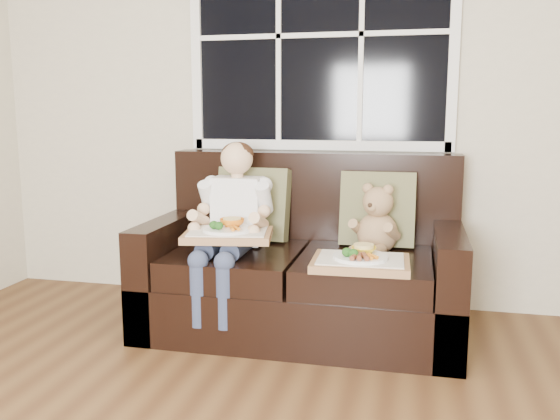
% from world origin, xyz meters
% --- Properties ---
extents(window_back, '(1.62, 0.04, 1.37)m').
position_xyz_m(window_back, '(-0.11, 2.48, 1.65)').
color(window_back, black).
rests_on(window_back, room_walls).
extents(loveseat, '(1.70, 0.92, 0.96)m').
position_xyz_m(loveseat, '(-0.11, 2.02, 0.31)').
color(loveseat, black).
rests_on(loveseat, ground).
extents(pillow_left, '(0.43, 0.22, 0.44)m').
position_xyz_m(pillow_left, '(-0.45, 2.17, 0.66)').
color(pillow_left, '#6A6542').
rests_on(pillow_left, loveseat).
extents(pillow_right, '(0.41, 0.19, 0.43)m').
position_xyz_m(pillow_right, '(0.28, 2.17, 0.66)').
color(pillow_right, '#6A6542').
rests_on(pillow_right, loveseat).
extents(child, '(0.40, 0.60, 0.90)m').
position_xyz_m(child, '(-0.49, 1.90, 0.65)').
color(child, white).
rests_on(child, loveseat).
extents(teddy_bear, '(0.27, 0.32, 0.39)m').
position_xyz_m(teddy_bear, '(0.29, 2.02, 0.60)').
color(teddy_bear, '#A07E54').
rests_on(teddy_bear, loveseat).
extents(tray_left, '(0.50, 0.42, 0.10)m').
position_xyz_m(tray_left, '(-0.47, 1.74, 0.58)').
color(tray_left, '#9E6C47').
rests_on(tray_left, child).
extents(tray_right, '(0.48, 0.37, 0.11)m').
position_xyz_m(tray_right, '(0.23, 1.68, 0.48)').
color(tray_right, '#9E6C47').
rests_on(tray_right, loveseat).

